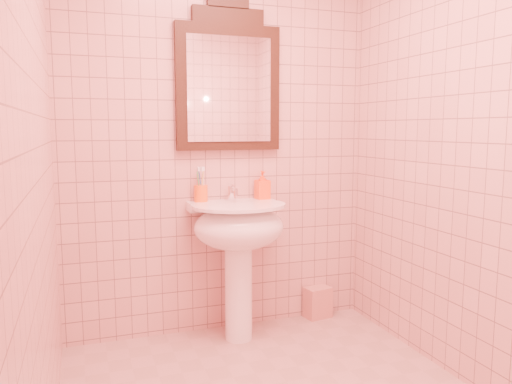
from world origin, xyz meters
name	(u,v)px	position (x,y,z in m)	size (l,w,h in m)	color
back_wall	(220,140)	(0.00, 1.10, 1.25)	(2.00, 0.02, 2.50)	#D39B93
pedestal_sink	(239,236)	(0.05, 0.87, 0.66)	(0.58, 0.58, 0.86)	white
faucet	(232,192)	(0.05, 1.01, 0.92)	(0.04, 0.16, 0.11)	white
mirror	(229,81)	(0.05, 1.07, 1.62)	(0.67, 0.06, 0.94)	black
toothbrush_cup	(201,193)	(-0.14, 1.04, 0.92)	(0.08, 0.08, 0.20)	#FA5F15
soap_dispenser	(262,185)	(0.26, 1.03, 0.96)	(0.08, 0.09, 0.19)	#FF4D15
towel	(318,302)	(0.68, 1.04, 0.11)	(0.18, 0.12, 0.22)	tan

